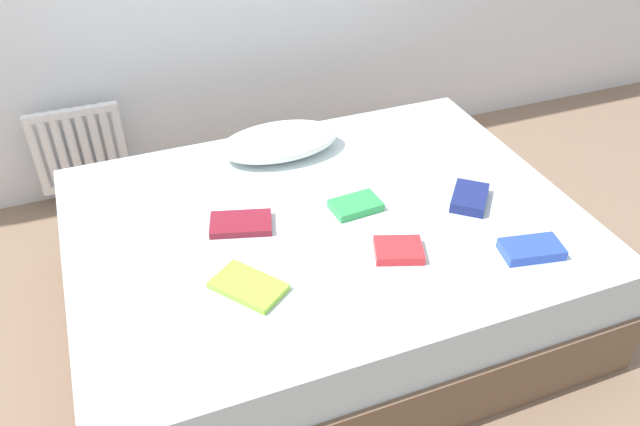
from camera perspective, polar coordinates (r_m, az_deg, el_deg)
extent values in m
plane|color=#7F6651|center=(2.81, 0.37, -8.45)|extent=(8.00, 8.00, 0.00)
cube|color=brown|center=(2.71, 0.38, -6.36)|extent=(2.00, 1.50, 0.28)
cube|color=silver|center=(2.55, 0.41, -2.25)|extent=(1.96, 1.46, 0.22)
cylinder|color=white|center=(3.49, -24.18, 4.66)|extent=(0.04, 0.04, 0.45)
cylinder|color=white|center=(3.48, -23.24, 4.87)|extent=(0.04, 0.04, 0.45)
cylinder|color=white|center=(3.48, -22.29, 5.09)|extent=(0.04, 0.04, 0.45)
cylinder|color=white|center=(3.47, -21.34, 5.31)|extent=(0.04, 0.04, 0.45)
cylinder|color=white|center=(3.47, -20.39, 5.52)|extent=(0.04, 0.04, 0.45)
cylinder|color=white|center=(3.47, -19.43, 5.73)|extent=(0.04, 0.04, 0.45)
cylinder|color=white|center=(3.47, -18.48, 5.95)|extent=(0.04, 0.04, 0.45)
cylinder|color=white|center=(3.47, -17.52, 6.16)|extent=(0.04, 0.04, 0.45)
cube|color=white|center=(3.38, -21.61, 8.37)|extent=(0.46, 0.04, 0.04)
cube|color=white|center=(3.57, -20.16, 2.62)|extent=(0.46, 0.04, 0.04)
ellipsoid|color=white|center=(2.84, -3.69, 6.46)|extent=(0.54, 0.30, 0.12)
cube|color=navy|center=(2.61, 13.35, 1.34)|extent=(0.23, 0.24, 0.04)
cube|color=green|center=(2.51, 3.25, 0.68)|extent=(0.20, 0.14, 0.03)
cube|color=maroon|center=(2.44, -7.15, -0.96)|extent=(0.27, 0.20, 0.03)
cube|color=red|center=(2.31, 7.09, -3.35)|extent=(0.21, 0.19, 0.04)
cube|color=#8CC638|center=(2.17, -6.48, -6.57)|extent=(0.26, 0.28, 0.02)
cube|color=#2847B7|center=(2.41, 18.54, -3.12)|extent=(0.24, 0.16, 0.04)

